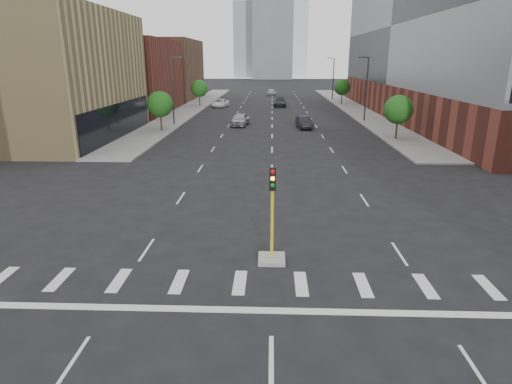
# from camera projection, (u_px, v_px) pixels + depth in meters

# --- Properties ---
(sidewalk_left_far) EXTENTS (5.00, 92.00, 0.15)m
(sidewalk_left_far) POSITION_uv_depth(u_px,v_px,m) (194.00, 107.00, 81.86)
(sidewalk_left_far) COLOR gray
(sidewalk_left_far) RESTS_ON ground
(sidewalk_right_far) EXTENTS (5.00, 92.00, 0.15)m
(sidewalk_right_far) POSITION_uv_depth(u_px,v_px,m) (351.00, 107.00, 80.81)
(sidewalk_right_far) COLOR gray
(sidewalk_right_far) RESTS_ON ground
(building_left_mid) EXTENTS (20.00, 24.00, 14.00)m
(building_left_mid) POSITION_uv_depth(u_px,v_px,m) (27.00, 75.00, 47.79)
(building_left_mid) COLOR tan
(building_left_mid) RESTS_ON ground
(building_left_far_a) EXTENTS (20.00, 22.00, 12.00)m
(building_left_far_a) POSITION_uv_depth(u_px,v_px,m) (111.00, 76.00, 72.90)
(building_left_far_a) COLOR brown
(building_left_far_a) RESTS_ON ground
(building_left_far_b) EXTENTS (20.00, 24.00, 13.00)m
(building_left_far_b) POSITION_uv_depth(u_px,v_px,m) (152.00, 70.00, 97.56)
(building_left_far_b) COLOR brown
(building_left_far_b) RESTS_ON ground
(building_right_main) EXTENTS (24.00, 70.00, 22.00)m
(building_right_main) POSITION_uv_depth(u_px,v_px,m) (471.00, 43.00, 63.70)
(building_right_main) COLOR brown
(building_right_main) RESTS_ON ground
(tower_left) EXTENTS (22.00, 22.00, 70.00)m
(tower_left) POSITION_uv_depth(u_px,v_px,m) (257.00, 4.00, 210.57)
(tower_left) COLOR #B2B7BC
(tower_left) RESTS_ON ground
(tower_right) EXTENTS (20.00, 20.00, 80.00)m
(tower_right) POSITION_uv_depth(u_px,v_px,m) (290.00, 3.00, 246.62)
(tower_right) COLOR #B2B7BC
(tower_right) RESTS_ON ground
(tower_mid) EXTENTS (18.00, 18.00, 44.00)m
(tower_mid) POSITION_uv_depth(u_px,v_px,m) (273.00, 29.00, 195.06)
(tower_mid) COLOR slate
(tower_mid) RESTS_ON ground
(median_traffic_signal) EXTENTS (1.20, 1.20, 4.40)m
(median_traffic_signal) POSITION_uv_depth(u_px,v_px,m) (272.00, 242.00, 19.01)
(median_traffic_signal) COLOR #999993
(median_traffic_signal) RESTS_ON ground
(streetlight_right_a) EXTENTS (1.60, 0.22, 9.07)m
(streetlight_right_a) POSITION_uv_depth(u_px,v_px,m) (366.00, 86.00, 61.27)
(streetlight_right_a) COLOR #2D2D30
(streetlight_right_a) RESTS_ON ground
(streetlight_right_b) EXTENTS (1.60, 0.22, 9.07)m
(streetlight_right_b) POSITION_uv_depth(u_px,v_px,m) (333.00, 77.00, 94.67)
(streetlight_right_b) COLOR #2D2D30
(streetlight_right_b) RESTS_ON ground
(streetlight_left) EXTENTS (1.60, 0.22, 9.07)m
(streetlight_left) POSITION_uv_depth(u_px,v_px,m) (173.00, 88.00, 57.43)
(streetlight_left) COLOR #2D2D30
(streetlight_left) RESTS_ON ground
(tree_left_near) EXTENTS (3.20, 3.20, 4.85)m
(tree_left_near) POSITION_uv_depth(u_px,v_px,m) (160.00, 104.00, 53.16)
(tree_left_near) COLOR #382619
(tree_left_near) RESTS_ON ground
(tree_left_far) EXTENTS (3.20, 3.20, 4.85)m
(tree_left_far) POSITION_uv_depth(u_px,v_px,m) (199.00, 88.00, 81.79)
(tree_left_far) COLOR #382619
(tree_left_far) RESTS_ON ground
(tree_right_near) EXTENTS (3.20, 3.20, 4.85)m
(tree_right_near) POSITION_uv_depth(u_px,v_px,m) (398.00, 110.00, 47.42)
(tree_right_near) COLOR #382619
(tree_right_near) RESTS_ON ground
(tree_right_far) EXTENTS (3.20, 3.20, 4.85)m
(tree_right_far) POSITION_uv_depth(u_px,v_px,m) (342.00, 87.00, 85.59)
(tree_right_far) COLOR #382619
(tree_right_far) RESTS_ON ground
(car_near_left) EXTENTS (2.58, 5.20, 1.70)m
(car_near_left) POSITION_uv_depth(u_px,v_px,m) (240.00, 119.00, 58.59)
(car_near_left) COLOR #9D9DA1
(car_near_left) RESTS_ON ground
(car_mid_right) EXTENTS (2.11, 4.83, 1.54)m
(car_mid_right) POSITION_uv_depth(u_px,v_px,m) (304.00, 122.00, 56.38)
(car_mid_right) COLOR black
(car_mid_right) RESTS_ON ground
(car_far_left) EXTENTS (3.19, 5.51, 1.45)m
(car_far_left) POSITION_uv_depth(u_px,v_px,m) (221.00, 103.00, 81.65)
(car_far_left) COLOR white
(car_far_left) RESTS_ON ground
(car_deep_right) EXTENTS (2.66, 5.91, 1.68)m
(car_deep_right) POSITION_uv_depth(u_px,v_px,m) (280.00, 102.00, 82.20)
(car_deep_right) COLOR black
(car_deep_right) RESTS_ON ground
(car_distant) EXTENTS (2.38, 5.15, 1.71)m
(car_distant) POSITION_uv_depth(u_px,v_px,m) (271.00, 92.00, 107.52)
(car_distant) COLOR #A3A3A7
(car_distant) RESTS_ON ground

